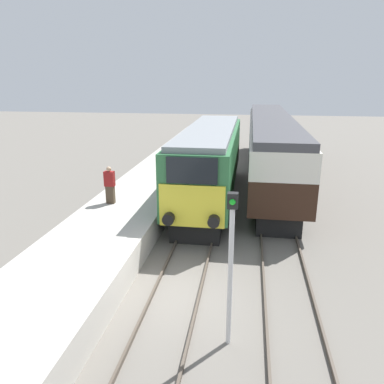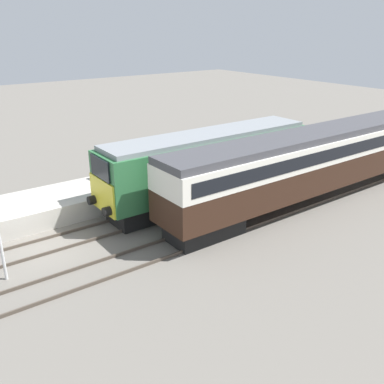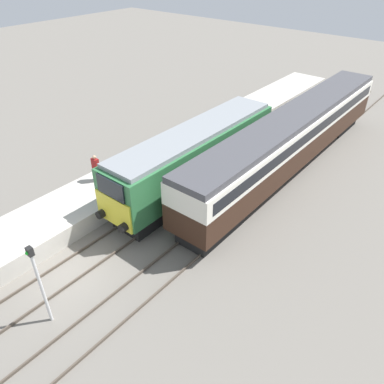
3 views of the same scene
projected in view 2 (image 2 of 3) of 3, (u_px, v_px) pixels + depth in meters
ground_plane at (42, 248)px, 19.26m from camera, size 120.00×120.00×0.00m
platform_left at (155, 181)px, 25.95m from camera, size 3.50×50.00×1.05m
rails_near_track at (139, 219)px, 21.99m from camera, size 1.51×60.00×0.14m
rails_far_track at (176, 244)px, 19.44m from camera, size 1.50×60.00×0.14m
locomotive at (209, 164)px, 23.71m from camera, size 2.70×13.29×3.97m
passenger_carriage at (326, 155)px, 24.24m from camera, size 2.75×21.77×4.05m
person_on_platform at (106, 166)px, 24.41m from camera, size 0.44×0.26×1.67m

